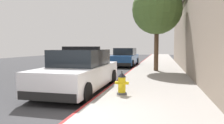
# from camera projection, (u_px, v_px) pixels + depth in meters

# --- Properties ---
(ground_plane) EXTENTS (32.34, 60.00, 0.20)m
(ground_plane) POSITION_uv_depth(u_px,v_px,m) (75.00, 71.00, 15.32)
(ground_plane) COLOR #353538
(sidewalk_pavement) EXTENTS (3.28, 60.00, 0.15)m
(sidewalk_pavement) POSITION_uv_depth(u_px,v_px,m) (157.00, 71.00, 13.91)
(sidewalk_pavement) COLOR gray
(sidewalk_pavement) RESTS_ON ground
(curb_painted_edge) EXTENTS (0.08, 60.00, 0.15)m
(curb_painted_edge) POSITION_uv_depth(u_px,v_px,m) (133.00, 70.00, 14.30)
(curb_painted_edge) COLOR maroon
(curb_painted_edge) RESTS_ON ground
(police_cruiser) EXTENTS (1.94, 4.84, 1.68)m
(police_cruiser) POSITION_uv_depth(u_px,v_px,m) (80.00, 71.00, 7.90)
(police_cruiser) COLOR white
(police_cruiser) RESTS_ON ground
(parked_car_silver_ahead) EXTENTS (1.94, 4.84, 1.56)m
(parked_car_silver_ahead) POSITION_uv_depth(u_px,v_px,m) (125.00, 57.00, 18.07)
(parked_car_silver_ahead) COLOR navy
(parked_car_silver_ahead) RESTS_ON ground
(fire_hydrant) EXTENTS (0.44, 0.40, 0.76)m
(fire_hydrant) POSITION_uv_depth(u_px,v_px,m) (122.00, 83.00, 6.62)
(fire_hydrant) COLOR #4C4C51
(fire_hydrant) RESTS_ON sidewalk_pavement
(street_tree) EXTENTS (3.12, 3.12, 5.42)m
(street_tree) POSITION_uv_depth(u_px,v_px,m) (157.00, 10.00, 12.99)
(street_tree) COLOR brown
(street_tree) RESTS_ON sidewalk_pavement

